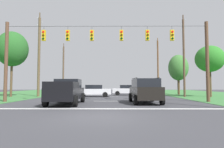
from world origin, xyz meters
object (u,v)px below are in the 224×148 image
at_px(pickup_truck, 67,92).
at_px(utility_pole_far_left, 63,68).
at_px(utility_pole_mid_right, 184,55).
at_px(utility_pole_mid_left, 39,55).
at_px(utility_pole_far_right, 158,65).
at_px(tree_roadside_far_right, 210,59).
at_px(distant_car_crossing_white, 94,91).
at_px(distant_car_oncoming, 127,90).
at_px(overhead_signal_span, 107,54).
at_px(suv_black, 145,90).
at_px(tree_roadside_right, 12,49).
at_px(tree_roadside_left, 178,68).

relative_size(pickup_truck, utility_pole_far_left, 0.54).
height_order(utility_pole_mid_right, utility_pole_mid_left, utility_pole_mid_left).
height_order(utility_pole_far_right, tree_roadside_far_right, utility_pole_far_right).
bearing_deg(distant_car_crossing_white, distant_car_oncoming, 44.55).
bearing_deg(overhead_signal_span, distant_car_oncoming, 77.89).
relative_size(pickup_truck, tree_roadside_far_right, 0.84).
xyz_separation_m(distant_car_crossing_white, distant_car_oncoming, (4.54, 4.47, 0.00)).
distance_m(suv_black, utility_pole_mid_right, 11.49).
height_order(overhead_signal_span, pickup_truck, overhead_signal_span).
bearing_deg(distant_car_oncoming, utility_pole_mid_left, -160.95).
height_order(pickup_truck, suv_black, suv_black).
xyz_separation_m(suv_black, utility_pole_mid_left, (-12.36, 9.49, 4.39)).
bearing_deg(distant_car_oncoming, tree_roadside_right, -162.79).
height_order(distant_car_crossing_white, utility_pole_mid_left, utility_pole_mid_left).
height_order(distant_car_crossing_white, tree_roadside_left, tree_roadside_left).
bearing_deg(utility_pole_far_right, distant_car_crossing_white, -127.09).
relative_size(suv_black, utility_pole_mid_left, 0.44).
height_order(distant_car_oncoming, utility_pole_mid_right, utility_pole_mid_right).
bearing_deg(overhead_signal_span, utility_pole_mid_right, 38.12).
bearing_deg(tree_roadside_far_right, pickup_truck, -149.05).
relative_size(utility_pole_mid_left, tree_roadside_far_right, 1.72).
distance_m(utility_pole_far_right, utility_pole_mid_left, 24.26).
height_order(suv_black, tree_roadside_right, tree_roadside_right).
bearing_deg(overhead_signal_span, tree_roadside_left, 51.27).
relative_size(pickup_truck, utility_pole_mid_right, 0.52).
relative_size(utility_pole_far_right, utility_pole_far_left, 1.13).
xyz_separation_m(suv_black, utility_pole_mid_right, (6.33, 8.62, 4.20)).
bearing_deg(suv_black, utility_pole_mid_left, 142.48).
relative_size(distant_car_crossing_white, utility_pole_far_right, 0.39).
relative_size(distant_car_oncoming, utility_pole_mid_left, 0.40).
relative_size(pickup_truck, tree_roadside_left, 0.87).
height_order(utility_pole_mid_left, tree_roadside_left, utility_pole_mid_left).
xyz_separation_m(distant_car_oncoming, tree_roadside_left, (8.05, 0.94, 3.41)).
distance_m(utility_pole_far_right, tree_roadside_far_right, 16.31).
distance_m(pickup_truck, suv_black, 6.26).
xyz_separation_m(utility_pole_far_right, utility_pole_far_left, (-19.37, -0.90, -0.70)).
xyz_separation_m(distant_car_oncoming, utility_pole_far_left, (-12.22, 10.10, 4.15)).
bearing_deg(tree_roadside_far_right, utility_pole_mid_left, 177.55).
relative_size(distant_car_crossing_white, tree_roadside_far_right, 0.68).
distance_m(utility_pole_mid_left, tree_roadside_left, 20.56).
distance_m(pickup_truck, utility_pole_mid_left, 12.87).
bearing_deg(utility_pole_far_right, utility_pole_mid_left, -141.55).
distance_m(distant_car_crossing_white, utility_pole_mid_right, 12.24).
bearing_deg(utility_pole_mid_left, pickup_truck, -59.29).
xyz_separation_m(overhead_signal_span, tree_roadside_left, (10.71, 13.36, -0.01)).
relative_size(overhead_signal_span, utility_pole_far_left, 1.81).
distance_m(distant_car_oncoming, utility_pole_far_right, 13.98).
height_order(pickup_truck, tree_roadside_right, tree_roadside_right).
height_order(utility_pole_far_right, tree_roadside_left, utility_pole_far_right).
xyz_separation_m(overhead_signal_span, tree_roadside_right, (-12.44, 7.74, 1.91)).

